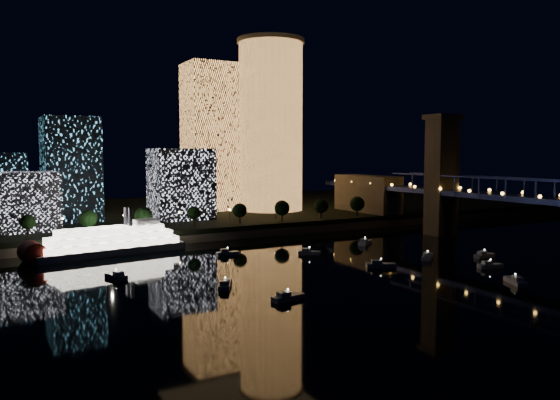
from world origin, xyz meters
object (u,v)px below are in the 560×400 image
Objects in this scene: tower_rectangular at (209,137)px; riverboat at (104,243)px; truss_bridge at (540,205)px; tower_cylindrical at (271,126)px.

tower_rectangular reaches higher than riverboat.
riverboat is at bearing 153.53° from truss_bridge.
riverboat is at bearing -147.65° from tower_cylindrical.
tower_cylindrical reaches higher than truss_bridge.
tower_rectangular is 159.17m from truss_bridge.
tower_cylindrical is at bearing 107.02° from truss_bridge.
tower_cylindrical reaches higher than tower_rectangular.
tower_rectangular is 108.82m from riverboat.
truss_bridge is at bearing -26.47° from riverboat.
tower_rectangular is at bearing 148.37° from tower_cylindrical.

